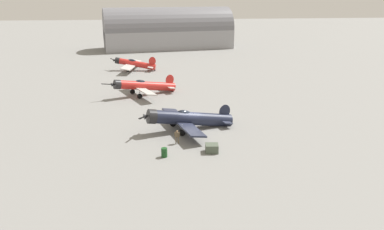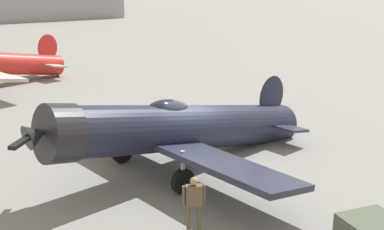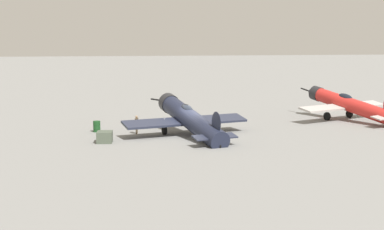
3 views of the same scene
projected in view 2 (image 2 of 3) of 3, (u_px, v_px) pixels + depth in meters
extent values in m
plane|color=gray|center=(192.00, 163.00, 16.87)|extent=(400.00, 400.00, 0.00)
cylinder|color=#1E2338|center=(192.00, 127.00, 16.50)|extent=(4.18, 10.53, 3.32)
cylinder|color=#232326|center=(59.00, 133.00, 13.10)|extent=(1.95, 1.57, 1.84)
cone|color=#232326|center=(36.00, 135.00, 12.66)|extent=(0.86, 0.82, 0.79)
cube|color=black|center=(31.00, 136.00, 12.57)|extent=(2.66, 1.42, 0.44)
ellipsoid|color=black|center=(169.00, 109.00, 15.61)|extent=(1.19, 1.92, 0.96)
cube|color=#282D42|center=(164.00, 141.00, 15.77)|extent=(10.83, 4.55, 0.50)
ellipsoid|color=#1E2338|center=(272.00, 96.00, 19.15)|extent=(0.56, 1.74, 1.95)
cube|color=#282D42|center=(267.00, 122.00, 19.31)|extent=(3.57, 1.92, 0.29)
cylinder|color=#999BA0|center=(183.00, 166.00, 14.22)|extent=(0.14, 0.14, 0.99)
cylinder|color=black|center=(183.00, 181.00, 14.36)|extent=(0.40, 0.82, 0.80)
cylinder|color=#999BA0|center=(122.00, 139.00, 16.66)|extent=(0.14, 0.14, 0.99)
cylinder|color=black|center=(122.00, 152.00, 16.80)|extent=(0.40, 0.82, 0.80)
cylinder|color=black|center=(279.00, 131.00, 19.99)|extent=(0.17, 0.30, 0.28)
ellipsoid|color=red|center=(48.00, 48.00, 31.34)|extent=(0.79, 1.68, 2.01)
cube|color=#BCB7B2|center=(46.00, 64.00, 31.49)|extent=(3.56, 2.33, 0.27)
cylinder|color=black|center=(58.00, 74.00, 32.30)|extent=(0.20, 0.30, 0.28)
cylinder|color=brown|center=(199.00, 218.00, 12.13)|extent=(0.11, 0.11, 0.78)
cylinder|color=brown|center=(189.00, 219.00, 12.08)|extent=(0.11, 0.11, 0.78)
cube|color=brown|center=(194.00, 195.00, 11.92)|extent=(0.33, 0.47, 0.55)
sphere|color=#A17D59|center=(194.00, 181.00, 11.81)|extent=(0.21, 0.21, 0.21)
cylinder|color=brown|center=(204.00, 194.00, 11.96)|extent=(0.08, 0.08, 0.52)
cylinder|color=brown|center=(184.00, 195.00, 11.87)|extent=(0.08, 0.08, 0.52)
cube|color=#939399|center=(5.00, 4.00, 76.72)|extent=(18.71, 38.68, 5.40)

